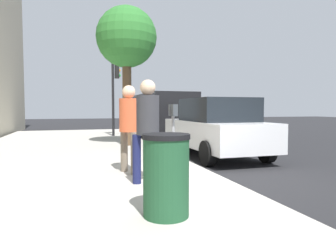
{
  "coord_description": "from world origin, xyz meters",
  "views": [
    {
      "loc": [
        -5.26,
        2.68,
        1.47
      ],
      "look_at": [
        1.34,
        0.66,
        1.06
      ],
      "focal_mm": 31.98,
      "sensor_mm": 36.0,
      "label": 1
    }
  ],
  "objects_px": {
    "pedestrian_bystander": "(148,122)",
    "parked_van_far": "(162,113)",
    "pedestrian_at_meter": "(129,121)",
    "parked_sedan_near": "(215,127)",
    "trash_bin": "(166,175)",
    "street_tree": "(127,39)",
    "traffic_signal": "(115,85)",
    "parking_meter": "(173,122)"
  },
  "relations": [
    {
      "from": "pedestrian_at_meter",
      "to": "street_tree",
      "type": "bearing_deg",
      "value": 58.47
    },
    {
      "from": "parking_meter",
      "to": "street_tree",
      "type": "distance_m",
      "value": 5.13
    },
    {
      "from": "parking_meter",
      "to": "pedestrian_bystander",
      "type": "xyz_separation_m",
      "value": [
        -1.27,
        0.87,
        0.06
      ]
    },
    {
      "from": "pedestrian_bystander",
      "to": "parked_van_far",
      "type": "bearing_deg",
      "value": 1.87
    },
    {
      "from": "parked_van_far",
      "to": "trash_bin",
      "type": "relative_size",
      "value": 5.16
    },
    {
      "from": "pedestrian_at_meter",
      "to": "parked_van_far",
      "type": "bearing_deg",
      "value": 47.13
    },
    {
      "from": "trash_bin",
      "to": "parked_sedan_near",
      "type": "bearing_deg",
      "value": -31.91
    },
    {
      "from": "pedestrian_at_meter",
      "to": "trash_bin",
      "type": "xyz_separation_m",
      "value": [
        -2.58,
        -0.02,
        -0.55
      ]
    },
    {
      "from": "pedestrian_bystander",
      "to": "parked_van_far",
      "type": "xyz_separation_m",
      "value": [
        9.22,
        -2.85,
        0.03
      ]
    },
    {
      "from": "parking_meter",
      "to": "trash_bin",
      "type": "bearing_deg",
      "value": 160.47
    },
    {
      "from": "parked_sedan_near",
      "to": "parked_van_far",
      "type": "xyz_separation_m",
      "value": [
        6.02,
        -0.0,
        0.36
      ]
    },
    {
      "from": "parked_van_far",
      "to": "parking_meter",
      "type": "bearing_deg",
      "value": 166.04
    },
    {
      "from": "street_tree",
      "to": "traffic_signal",
      "type": "xyz_separation_m",
      "value": [
        3.92,
        -0.06,
        -1.34
      ]
    },
    {
      "from": "traffic_signal",
      "to": "pedestrian_at_meter",
      "type": "bearing_deg",
      "value": 174.85
    },
    {
      "from": "street_tree",
      "to": "traffic_signal",
      "type": "height_order",
      "value": "street_tree"
    },
    {
      "from": "parked_van_far",
      "to": "traffic_signal",
      "type": "bearing_deg",
      "value": 82.76
    },
    {
      "from": "parked_sedan_near",
      "to": "traffic_signal",
      "type": "height_order",
      "value": "traffic_signal"
    },
    {
      "from": "pedestrian_at_meter",
      "to": "trash_bin",
      "type": "bearing_deg",
      "value": -112.39
    },
    {
      "from": "parked_sedan_near",
      "to": "pedestrian_bystander",
      "type": "bearing_deg",
      "value": 138.36
    },
    {
      "from": "pedestrian_bystander",
      "to": "parked_sedan_near",
      "type": "xyz_separation_m",
      "value": [
        3.2,
        -2.85,
        -0.33
      ]
    },
    {
      "from": "pedestrian_at_meter",
      "to": "parked_sedan_near",
      "type": "height_order",
      "value": "pedestrian_at_meter"
    },
    {
      "from": "street_tree",
      "to": "pedestrian_at_meter",
      "type": "bearing_deg",
      "value": 171.26
    },
    {
      "from": "parking_meter",
      "to": "street_tree",
      "type": "relative_size",
      "value": 0.29
    },
    {
      "from": "traffic_signal",
      "to": "pedestrian_bystander",
      "type": "bearing_deg",
      "value": 176.37
    },
    {
      "from": "pedestrian_at_meter",
      "to": "pedestrian_bystander",
      "type": "distance_m",
      "value": 0.99
    },
    {
      "from": "pedestrian_bystander",
      "to": "street_tree",
      "type": "bearing_deg",
      "value": 13.49
    },
    {
      "from": "traffic_signal",
      "to": "parking_meter",
      "type": "bearing_deg",
      "value": -178.12
    },
    {
      "from": "parked_sedan_near",
      "to": "parked_van_far",
      "type": "relative_size",
      "value": 0.85
    },
    {
      "from": "parked_sedan_near",
      "to": "trash_bin",
      "type": "distance_m",
      "value": 5.68
    },
    {
      "from": "street_tree",
      "to": "parked_van_far",
      "type": "bearing_deg",
      "value": -32.41
    },
    {
      "from": "pedestrian_bystander",
      "to": "traffic_signal",
      "type": "xyz_separation_m",
      "value": [
        9.51,
        -0.6,
        1.35
      ]
    },
    {
      "from": "parked_sedan_near",
      "to": "street_tree",
      "type": "height_order",
      "value": "street_tree"
    },
    {
      "from": "street_tree",
      "to": "parked_sedan_near",
      "type": "bearing_deg",
      "value": -136.0
    },
    {
      "from": "street_tree",
      "to": "trash_bin",
      "type": "relative_size",
      "value": 4.85
    },
    {
      "from": "pedestrian_at_meter",
      "to": "parked_van_far",
      "type": "height_order",
      "value": "parked_van_far"
    },
    {
      "from": "trash_bin",
      "to": "parked_van_far",
      "type": "bearing_deg",
      "value": -15.47
    },
    {
      "from": "parking_meter",
      "to": "trash_bin",
      "type": "height_order",
      "value": "parking_meter"
    },
    {
      "from": "parked_sedan_near",
      "to": "trash_bin",
      "type": "xyz_separation_m",
      "value": [
        -4.81,
        3.0,
        -0.24
      ]
    },
    {
      "from": "parking_meter",
      "to": "trash_bin",
      "type": "distance_m",
      "value": 3.1
    },
    {
      "from": "pedestrian_at_meter",
      "to": "traffic_signal",
      "type": "distance_m",
      "value": 8.68
    },
    {
      "from": "pedestrian_bystander",
      "to": "traffic_signal",
      "type": "distance_m",
      "value": 9.62
    },
    {
      "from": "parked_van_far",
      "to": "trash_bin",
      "type": "distance_m",
      "value": 11.26
    }
  ]
}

